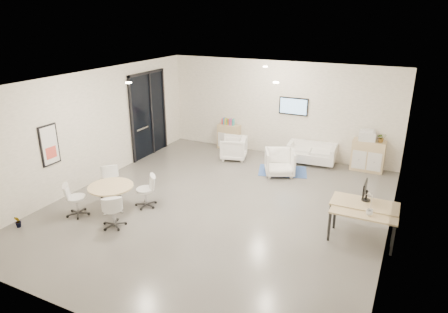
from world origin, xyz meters
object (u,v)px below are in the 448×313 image
object	(u,v)px
desk_front	(364,214)
round_table	(111,189)
sideboard_left	(229,137)
loveseat	(311,154)
sideboard_right	(368,156)
armchair_right	(280,161)
armchair_left	(234,147)
desk_rear	(364,206)

from	to	relation	value
desk_front	round_table	world-z (taller)	desk_front
sideboard_left	loveseat	bearing A→B (deg)	-2.96
sideboard_right	round_table	bearing A→B (deg)	-133.50
sideboard_right	armchair_right	bearing A→B (deg)	-146.42
loveseat	armchair_right	world-z (taller)	armchair_right
armchair_right	loveseat	bearing A→B (deg)	42.02
loveseat	desk_front	world-z (taller)	desk_front
desk_front	round_table	size ratio (longest dim) A/B	1.25
armchair_left	desk_rear	bearing A→B (deg)	40.60
round_table	desk_front	bearing A→B (deg)	12.36
round_table	sideboard_right	bearing A→B (deg)	46.50
loveseat	round_table	bearing A→B (deg)	-128.02
armchair_left	armchair_right	size ratio (longest dim) A/B	0.96
sideboard_left	loveseat	distance (m)	3.07
sideboard_right	desk_front	size ratio (longest dim) A/B	0.71
armchair_left	desk_front	size ratio (longest dim) A/B	0.60
armchair_right	desk_rear	world-z (taller)	armchair_right
desk_rear	loveseat	bearing A→B (deg)	118.33
armchair_left	armchair_right	distance (m)	1.96
sideboard_right	armchair_right	xyz separation A→B (m)	(-2.34, -1.55, -0.05)
sideboard_left	desk_rear	distance (m)	6.60
sideboard_right	armchair_right	size ratio (longest dim) A/B	1.12
armchair_left	desk_front	world-z (taller)	armchair_left
armchair_left	desk_rear	world-z (taller)	armchair_left
desk_front	loveseat	bearing A→B (deg)	116.69
sideboard_left	round_table	size ratio (longest dim) A/B	0.80
armchair_right	desk_front	distance (m)	3.97
armchair_left	round_table	bearing A→B (deg)	-29.19
armchair_left	sideboard_right	bearing A→B (deg)	86.60
armchair_right	sideboard_right	bearing A→B (deg)	8.61
sideboard_left	armchair_left	size ratio (longest dim) A/B	1.06
desk_rear	armchair_right	bearing A→B (deg)	137.72
loveseat	desk_rear	distance (m)	4.44
sideboard_left	armchair_right	world-z (taller)	sideboard_left
sideboard_right	desk_front	world-z (taller)	sideboard_right
sideboard_right	armchair_right	world-z (taller)	sideboard_right
desk_front	armchair_right	bearing A→B (deg)	134.27
sideboard_right	loveseat	world-z (taller)	sideboard_right
sideboard_left	sideboard_right	xyz separation A→B (m)	(4.80, -0.03, 0.05)
sideboard_left	loveseat	world-z (taller)	sideboard_left
sideboard_left	desk_front	xyz separation A→B (m)	(5.27, -4.38, 0.20)
sideboard_left	sideboard_right	world-z (taller)	sideboard_right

